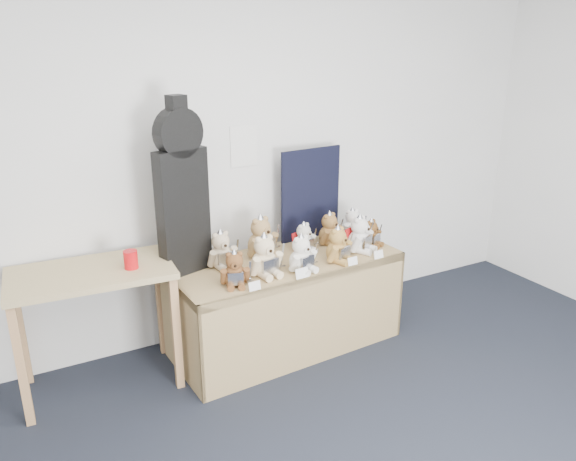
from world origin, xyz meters
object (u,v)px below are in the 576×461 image
guitar_case (182,190)px  teddy_front_end (371,234)px  teddy_back_centre_left (262,239)px  side_table (93,289)px  teddy_front_far_right (360,236)px  red_cup (131,260)px  teddy_front_centre (302,255)px  teddy_back_left (221,251)px  teddy_front_far_left (235,270)px  teddy_back_right (330,230)px  teddy_front_left (265,257)px  display_table (291,282)px  teddy_back_end (352,224)px  teddy_back_centre_right (304,239)px  teddy_front_right (338,246)px

guitar_case → teddy_front_end: size_ratio=5.00×
guitar_case → teddy_back_centre_left: guitar_case is taller
side_table → teddy_front_far_right: 1.88m
red_cup → teddy_front_centre: bearing=-13.7°
red_cup → teddy_back_left: teddy_back_left is taller
teddy_front_far_left → teddy_back_right: 0.99m
teddy_front_left → teddy_front_centre: (0.25, -0.05, -0.01)m
side_table → teddy_back_centre_left: size_ratio=3.04×
teddy_front_centre → display_table: bearing=76.3°
teddy_front_left → teddy_back_right: teddy_front_left is taller
teddy_back_right → red_cup: bearing=164.4°
guitar_case → red_cup: guitar_case is taller
side_table → teddy_front_far_right: teddy_front_far_right is taller
red_cup → teddy_back_centre_left: 0.96m
teddy_front_far_left → teddy_back_end: teddy_front_far_left is taller
teddy_back_right → teddy_back_centre_right: bearing=170.9°
teddy_back_left → teddy_back_centre_left: (0.33, 0.05, 0.02)m
guitar_case → teddy_front_far_left: bearing=-77.9°
teddy_front_right → teddy_front_far_right: (0.25, 0.09, 0.01)m
guitar_case → teddy_front_centre: guitar_case is taller
teddy_front_far_left → teddy_back_end: bearing=37.1°
red_cup → teddy_back_centre_left: (0.95, 0.11, -0.06)m
red_cup → teddy_front_centre: teddy_front_centre is taller
teddy_back_centre_right → teddy_back_end: (0.49, 0.09, 0.01)m
teddy_front_right → teddy_front_end: bearing=-0.4°
display_table → teddy_front_centre: (0.00, -0.15, 0.26)m
teddy_front_far_left → teddy_front_end: bearing=26.3°
teddy_front_end → teddy_back_centre_left: bearing=143.5°
teddy_front_far_left → teddy_back_centre_right: size_ratio=1.05×
teddy_front_far_left → teddy_front_right: (0.80, 0.02, 0.01)m
guitar_case → teddy_front_right: 1.15m
teddy_front_far_right → teddy_back_centre_left: teddy_back_centre_left is taller
teddy_front_far_left → teddy_front_far_right: 1.05m
teddy_back_left → side_table: bearing=172.3°
teddy_back_left → teddy_back_end: 1.14m
display_table → teddy_back_end: teddy_back_end is taller
teddy_back_centre_right → teddy_front_right: bearing=-87.2°
teddy_front_centre → teddy_back_right: teddy_front_centre is taller
teddy_front_end → teddy_front_right: bearing=177.3°
teddy_front_centre → teddy_front_right: size_ratio=1.00×
teddy_front_far_right → guitar_case: bearing=142.3°
teddy_front_left → teddy_back_left: teddy_front_left is taller
teddy_front_far_left → side_table: bearing=175.3°
display_table → teddy_front_centre: 0.30m
teddy_front_far_left → teddy_front_end: teddy_front_far_left is taller
teddy_back_centre_right → display_table: bearing=-162.0°
teddy_front_left → teddy_back_right: (0.69, 0.29, -0.02)m
red_cup → teddy_back_centre_left: teddy_back_centre_left is taller
guitar_case → teddy_front_centre: bearing=-44.3°
teddy_back_right → teddy_back_end: size_ratio=1.08×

